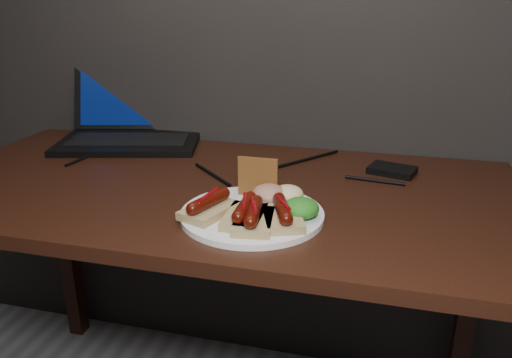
% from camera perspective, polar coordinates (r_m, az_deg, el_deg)
% --- Properties ---
extents(desk, '(1.40, 0.70, 0.75)m').
position_cam_1_polar(desk, '(1.20, -4.79, -4.57)').
color(desk, black).
rests_on(desk, ground).
extents(laptop, '(0.47, 0.42, 0.25)m').
position_cam_1_polar(laptop, '(1.56, -13.92, 6.29)').
color(laptop, black).
rests_on(laptop, desk).
extents(hard_drive, '(0.13, 0.10, 0.02)m').
position_cam_1_polar(hard_drive, '(1.28, 15.29, 0.99)').
color(hard_drive, black).
rests_on(hard_drive, desk).
extents(desk_cables, '(0.85, 0.34, 0.01)m').
position_cam_1_polar(desk_cables, '(1.28, -2.38, 1.62)').
color(desk_cables, black).
rests_on(desk_cables, desk).
extents(plate, '(0.34, 0.34, 0.01)m').
position_cam_1_polar(plate, '(0.99, -0.44, -4.07)').
color(plate, white).
rests_on(plate, desk).
extents(bread_sausage_left, '(0.10, 0.13, 0.04)m').
position_cam_1_polar(bread_sausage_left, '(0.97, -5.40, -3.12)').
color(bread_sausage_left, tan).
rests_on(bread_sausage_left, plate).
extents(bread_sausage_center, '(0.07, 0.12, 0.04)m').
position_cam_1_polar(bread_sausage_center, '(0.94, -1.31, -3.85)').
color(bread_sausage_center, tan).
rests_on(bread_sausage_center, plate).
extents(bread_sausage_right, '(0.11, 0.13, 0.04)m').
position_cam_1_polar(bread_sausage_right, '(0.94, 3.03, -4.02)').
color(bread_sausage_right, tan).
rests_on(bread_sausage_right, plate).
extents(bread_sausage_extra, '(0.09, 0.12, 0.04)m').
position_cam_1_polar(bread_sausage_extra, '(0.92, -0.27, -4.37)').
color(bread_sausage_extra, tan).
rests_on(bread_sausage_extra, plate).
extents(crispbread, '(0.09, 0.01, 0.08)m').
position_cam_1_polar(crispbread, '(1.05, 0.20, 0.22)').
color(crispbread, '#935928').
rests_on(crispbread, plate).
extents(salad_greens, '(0.07, 0.07, 0.04)m').
position_cam_1_polar(salad_greens, '(0.96, 5.16, -3.33)').
color(salad_greens, '#175410').
rests_on(salad_greens, plate).
extents(salsa_mound, '(0.07, 0.07, 0.04)m').
position_cam_1_polar(salsa_mound, '(1.02, 1.51, -1.75)').
color(salsa_mound, maroon).
rests_on(salsa_mound, plate).
extents(coleslaw_mound, '(0.06, 0.06, 0.04)m').
position_cam_1_polar(coleslaw_mound, '(1.03, 3.67, -1.72)').
color(coleslaw_mound, beige).
rests_on(coleslaw_mound, plate).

